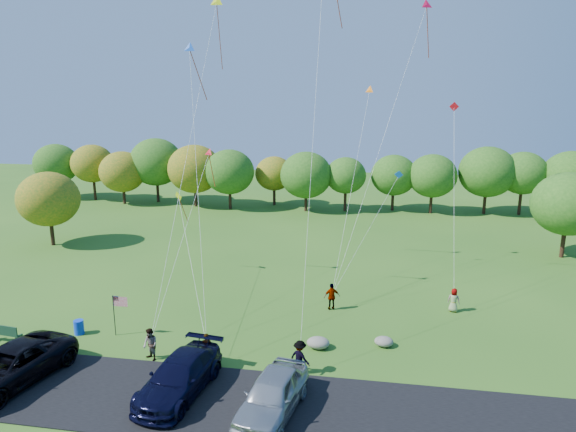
% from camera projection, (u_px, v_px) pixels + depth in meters
% --- Properties ---
extents(ground, '(140.00, 140.00, 0.00)m').
position_uv_depth(ground, '(223.00, 358.00, 27.53)').
color(ground, '#2E5D1A').
rests_on(ground, ground).
extents(asphalt_lane, '(44.00, 6.00, 0.06)m').
position_uv_depth(asphalt_lane, '(198.00, 400.00, 23.68)').
color(asphalt_lane, black).
rests_on(asphalt_lane, ground).
extents(treeline, '(77.03, 28.12, 8.61)m').
position_uv_depth(treeline, '(322.00, 172.00, 61.12)').
color(treeline, '#3C2316').
rests_on(treeline, ground).
extents(minivan_dark, '(4.30, 6.98, 1.80)m').
position_uv_depth(minivan_dark, '(10.00, 366.00, 24.91)').
color(minivan_dark, black).
rests_on(minivan_dark, asphalt_lane).
extents(minivan_navy, '(3.11, 6.11, 1.70)m').
position_uv_depth(minivan_navy, '(179.00, 376.00, 24.05)').
color(minivan_navy, black).
rests_on(minivan_navy, asphalt_lane).
extents(minivan_silver, '(3.00, 5.61, 1.81)m').
position_uv_depth(minivan_silver, '(272.00, 394.00, 22.51)').
color(minivan_silver, '#9FA4AA').
rests_on(minivan_silver, asphalt_lane).
extents(flyer_a, '(0.67, 0.47, 1.74)m').
position_uv_depth(flyer_a, '(207.00, 350.00, 26.66)').
color(flyer_a, '#4C4C59').
rests_on(flyer_a, ground).
extents(flyer_b, '(1.09, 1.04, 1.77)m').
position_uv_depth(flyer_b, '(150.00, 345.00, 27.16)').
color(flyer_b, '#4C4C59').
rests_on(flyer_b, ground).
extents(flyer_c, '(1.32, 1.13, 1.77)m').
position_uv_depth(flyer_c, '(300.00, 357.00, 25.86)').
color(flyer_c, '#4C4C59').
rests_on(flyer_c, ground).
extents(flyer_d, '(1.14, 0.76, 1.80)m').
position_uv_depth(flyer_d, '(332.00, 297.00, 33.61)').
color(flyer_d, '#4C4C59').
rests_on(flyer_d, ground).
extents(flyer_e, '(0.89, 0.71, 1.58)m').
position_uv_depth(flyer_e, '(454.00, 300.00, 33.32)').
color(flyer_e, '#4C4C59').
rests_on(flyer_e, ground).
extents(park_bench, '(1.97, 0.59, 1.09)m').
position_uv_depth(park_bench, '(4.00, 333.00, 29.16)').
color(park_bench, '#153A21').
rests_on(park_bench, ground).
extents(trash_barrel, '(0.57, 0.57, 0.86)m').
position_uv_depth(trash_barrel, '(79.00, 327.00, 30.25)').
color(trash_barrel, '#0E38DA').
rests_on(trash_barrel, ground).
extents(flag_assembly, '(0.92, 0.60, 2.49)m').
position_uv_depth(flag_assembly, '(118.00, 306.00, 29.73)').
color(flag_assembly, black).
rests_on(flag_assembly, ground).
extents(boulder_near, '(1.28, 1.00, 0.64)m').
position_uv_depth(boulder_near, '(318.00, 343.00, 28.59)').
color(boulder_near, '#9F9E8B').
rests_on(boulder_near, ground).
extents(boulder_far, '(1.06, 0.88, 0.55)m').
position_uv_depth(boulder_far, '(384.00, 342.00, 28.82)').
color(boulder_far, gray).
rests_on(boulder_far, ground).
extents(kites_aloft, '(20.80, 9.88, 18.30)m').
position_uv_depth(kites_aloft, '(301.00, 30.00, 35.12)').
color(kites_aloft, red).
rests_on(kites_aloft, ground).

